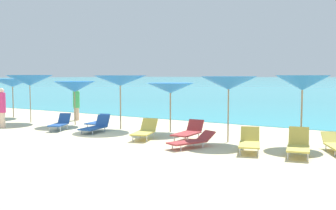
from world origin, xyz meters
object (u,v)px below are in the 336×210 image
Objects in this scene: lounge_chair_8 at (189,132)px; umbrella_6 at (229,83)px; umbrella_5 at (170,88)px; lounge_chair_1 at (60,123)px; umbrella_2 at (30,80)px; umbrella_7 at (302,83)px; lounge_chair_2 at (145,130)px; lounge_chair_9 at (98,121)px; umbrella_4 at (120,81)px; lounge_chair_12 at (298,145)px; lounge_chair_6 at (250,142)px; beachgoer_0 at (2,107)px; umbrella_1 at (12,83)px; beachgoer_1 at (76,103)px; lounge_chair_11 at (192,141)px; lounge_chair_4 at (96,126)px; umbrella_3 at (75,87)px.

umbrella_6 is at bearing 13.98° from lounge_chair_8.
umbrella_5 reaches higher than lounge_chair_1.
umbrella_5 is 1.30× the size of lounge_chair_8.
umbrella_2 reaches higher than umbrella_7.
lounge_chair_1 is at bearing 163.50° from lounge_chair_2.
umbrella_4 is at bearing -17.00° from lounge_chair_9.
umbrella_7 is 1.51× the size of lounge_chair_12.
lounge_chair_6 is 11.27m from beachgoer_0.
beachgoer_0 is at bearing 172.02° from lounge_chair_1.
umbrella_4 is 4.36m from lounge_chair_8.
lounge_chair_12 is (9.89, 0.04, 0.02)m from lounge_chair_1.
umbrella_1 is 14.76m from lounge_chair_6.
umbrella_1 is at bearing 176.80° from umbrella_4.
umbrella_4 reaches higher than lounge_chair_2.
umbrella_1 reaches higher than beachgoer_1.
lounge_chair_6 is 0.87× the size of lounge_chair_11.
lounge_chair_11 is (-0.54, -1.63, -1.83)m from umbrella_6.
lounge_chair_4 is at bearing 165.01° from lounge_chair_12.
lounge_chair_11 is at bearing -140.92° from umbrella_7.
umbrella_7 is at bearing 0.60° from lounge_chair_4.
umbrella_1 is at bearing 164.79° from lounge_chair_9.
umbrella_1 is 1.39× the size of lounge_chair_4.
lounge_chair_2 is at bearing -85.91° from umbrella_5.
umbrella_2 is 1.51× the size of lounge_chair_8.
lounge_chair_12 is at bearing -61.11° from beachgoer_0.
umbrella_6 is (13.22, -0.91, 0.15)m from umbrella_1.
umbrella_2 reaches higher than lounge_chair_2.
lounge_chair_4 is 1.07× the size of lounge_chair_9.
umbrella_1 is at bearing -179.91° from umbrella_5.
umbrella_2 is at bearing 177.32° from lounge_chair_9.
lounge_chair_12 is at bearing -7.20° from umbrella_1.
beachgoer_0 is (3.27, -2.92, -0.97)m from umbrella_1.
umbrella_5 is 1.24× the size of lounge_chair_2.
lounge_chair_2 is at bearing -57.64° from beachgoer_0.
lounge_chair_11 is (2.28, -0.58, -0.09)m from lounge_chair_2.
lounge_chair_12 is (2.68, -1.10, -1.73)m from umbrella_6.
umbrella_4 is at bearing 13.40° from lounge_chair_1.
beachgoer_0 is at bearing 169.97° from lounge_chair_2.
lounge_chair_2 is (10.40, -1.97, -1.60)m from umbrella_1.
beachgoer_1 is at bearing -179.05° from lounge_chair_11.
umbrella_3 is 5.01m from umbrella_5.
umbrella_4 is 1.40× the size of lounge_chair_11.
lounge_chair_9 is at bearing 9.65° from umbrella_2.
umbrella_3 is 7.97m from umbrella_6.
lounge_chair_1 is 0.97× the size of lounge_chair_6.
umbrella_6 is at bearing 115.17° from lounge_chair_6.
lounge_chair_12 is at bearing 31.98° from lounge_chair_11.
umbrella_1 is 13.26m from umbrella_6.
lounge_chair_9 is (0.57, 1.72, -0.07)m from lounge_chair_1.
umbrella_4 is 5.24m from umbrella_6.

